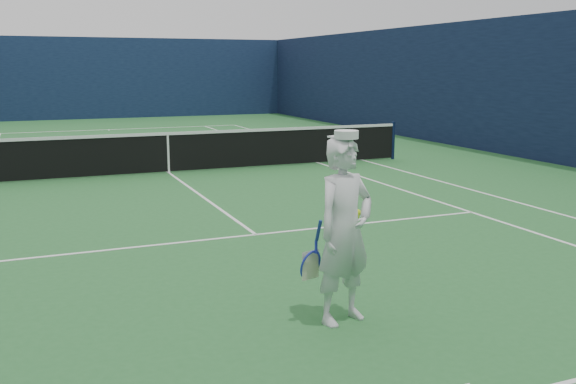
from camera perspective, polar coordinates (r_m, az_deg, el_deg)
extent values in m
plane|color=#24602C|center=(16.08, -10.54, 1.67)|extent=(80.00, 80.00, 0.00)
cube|color=white|center=(27.74, -15.69, 5.36)|extent=(11.03, 0.06, 0.01)
cube|color=white|center=(18.00, 6.81, 2.79)|extent=(0.06, 23.83, 0.01)
cube|color=white|center=(17.38, 2.85, 2.56)|extent=(0.06, 23.77, 0.01)
cube|color=white|center=(22.33, -13.97, 4.14)|extent=(8.23, 0.06, 0.01)
cube|color=white|center=(10.03, -2.88, -3.81)|extent=(8.23, 0.06, 0.01)
cube|color=white|center=(16.08, -10.54, 1.69)|extent=(0.06, 12.80, 0.01)
cube|color=white|center=(27.59, -15.65, 5.33)|extent=(0.06, 0.30, 0.01)
cube|color=#101E3D|center=(33.70, -17.14, 9.63)|extent=(20.12, 0.12, 4.00)
cube|color=#0D1633|center=(20.42, 18.22, 8.92)|extent=(0.12, 36.12, 4.00)
cylinder|color=#141E4C|center=(18.39, 9.33, 4.57)|extent=(0.09, 0.09, 1.07)
cube|color=black|center=(16.01, -10.60, 3.44)|extent=(12.79, 0.02, 0.92)
cube|color=white|center=(15.96, -10.66, 5.11)|extent=(12.79, 0.04, 0.07)
cube|color=white|center=(16.02, -10.60, 3.33)|extent=(0.05, 0.03, 0.94)
imported|color=silver|center=(6.49, 5.06, -3.48)|extent=(0.80, 0.64, 1.91)
cylinder|color=white|center=(6.31, 5.21, 5.11)|extent=(0.24, 0.24, 0.08)
cube|color=white|center=(6.41, 4.39, 4.94)|extent=(0.20, 0.15, 0.02)
cylinder|color=navy|center=(6.35, 2.74, -3.44)|extent=(0.06, 0.10, 0.22)
cube|color=#1F29AA|center=(6.45, 2.51, -4.87)|extent=(0.03, 0.03, 0.14)
torus|color=#1F29AA|center=(6.54, 2.01, -6.50)|extent=(0.31, 0.18, 0.29)
cube|color=beige|center=(6.54, 2.01, -6.50)|extent=(0.21, 0.07, 0.30)
sphere|color=#DCF61C|center=(6.71, 6.08, -2.17)|extent=(0.07, 0.07, 0.07)
sphere|color=#DCF61C|center=(6.75, 6.24, -1.83)|extent=(0.07, 0.07, 0.07)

